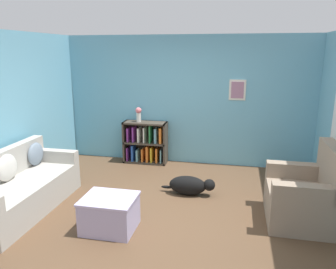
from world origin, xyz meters
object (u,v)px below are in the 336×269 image
recliner_chair (306,196)px  couch (19,189)px  dog (190,185)px  coffee_table (110,212)px  bookshelf (146,143)px  vase (139,114)px

recliner_chair → couch: bearing=-172.6°
recliner_chair → dog: size_ratio=1.21×
coffee_table → dog: bearing=55.8°
recliner_chair → dog: bearing=162.3°
bookshelf → coffee_table: bookshelf is taller
bookshelf → coffee_table: (0.27, -2.71, -0.18)m
couch → vase: bearing=66.1°
recliner_chair → coffee_table: 2.65m
couch → vase: 2.78m
dog → vase: size_ratio=3.01×
bookshelf → dog: bookshelf is taller
dog → recliner_chair: bearing=-17.7°
couch → bookshelf: bearing=63.6°
coffee_table → vase: bearing=98.6°
couch → bookshelf: 2.76m
couch → dog: (2.37, 1.05, -0.17)m
vase → coffee_table: bearing=-81.4°
vase → dog: bearing=-47.7°
bookshelf → dog: (1.14, -1.42, -0.25)m
bookshelf → vase: bearing=-173.3°
couch → recliner_chair: size_ratio=1.84×
couch → dog: bearing=24.0°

